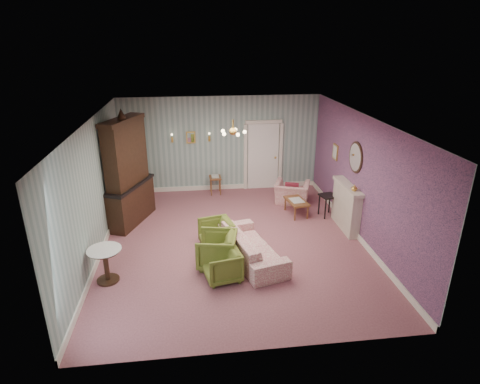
{
  "coord_description": "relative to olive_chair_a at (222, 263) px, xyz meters",
  "views": [
    {
      "loc": [
        -0.88,
        -8.28,
        4.56
      ],
      "look_at": [
        0.2,
        0.4,
        1.1
      ],
      "focal_mm": 29.86,
      "sensor_mm": 36.0,
      "label": 1
    }
  ],
  "objects": [
    {
      "name": "chandelier",
      "position": [
        0.39,
        1.49,
        2.28
      ],
      "size": [
        0.56,
        0.56,
        0.36
      ],
      "primitive_type": null,
      "color": "gold",
      "rests_on": "ceiling"
    },
    {
      "name": "fireplace",
      "position": [
        3.25,
        1.89,
        0.23
      ],
      "size": [
        0.3,
        1.4,
        1.16
      ],
      "primitive_type": null,
      "color": "beige",
      "rests_on": "floor"
    },
    {
      "name": "gilt_mirror_back",
      "position": [
        -0.51,
        4.95,
        1.35
      ],
      "size": [
        0.28,
        0.06,
        0.36
      ],
      "primitive_type": null,
      "color": "gold",
      "rests_on": "wall_back"
    },
    {
      "name": "nesting_table",
      "position": [
        0.17,
        4.64,
        -0.06
      ],
      "size": [
        0.36,
        0.45,
        0.59
      ],
      "primitive_type": null,
      "rotation": [
        0.0,
        0.0,
        0.01
      ],
      "color": "brown",
      "rests_on": "floor"
    },
    {
      "name": "wall_front",
      "position": [
        0.39,
        -2.01,
        1.1
      ],
      "size": [
        6.0,
        0.0,
        6.0
      ],
      "primitive_type": "plane",
      "rotation": [
        -1.57,
        0.0,
        0.0
      ],
      "color": "gray",
      "rests_on": "ground"
    },
    {
      "name": "burgundy_cushion",
      "position": [
        2.27,
        3.49,
        0.13
      ],
      "size": [
        0.41,
        0.28,
        0.39
      ],
      "primitive_type": "cube",
      "rotation": [
        0.17,
        0.0,
        -0.35
      ],
      "color": "maroon",
      "rests_on": "wingback_chair"
    },
    {
      "name": "door",
      "position": [
        1.69,
        4.95,
        0.73
      ],
      "size": [
        1.12,
        0.12,
        2.16
      ],
      "primitive_type": null,
      "color": "white",
      "rests_on": "floor"
    },
    {
      "name": "sofa_chintz",
      "position": [
        0.71,
        0.69,
        0.07
      ],
      "size": [
        1.14,
        2.21,
        0.83
      ],
      "primitive_type": "imported",
      "rotation": [
        0.0,
        0.0,
        1.83
      ],
      "color": "#AD455B",
      "rests_on": "floor"
    },
    {
      "name": "wingback_chair",
      "position": [
        2.32,
        3.64,
        0.07
      ],
      "size": [
        1.11,
        0.91,
        0.83
      ],
      "primitive_type": "imported",
      "rotation": [
        0.0,
        0.0,
        2.78
      ],
      "color": "#AD455B",
      "rests_on": "floor"
    },
    {
      "name": "wall_right_floral",
      "position": [
        3.38,
        1.49,
        1.1
      ],
      "size": [
        0.0,
        7.0,
        7.0
      ],
      "primitive_type": "plane",
      "rotation": [
        1.57,
        0.0,
        -1.57
      ],
      "color": "#C3618D",
      "rests_on": "ground"
    },
    {
      "name": "oval_mirror",
      "position": [
        3.35,
        1.89,
        1.5
      ],
      "size": [
        0.04,
        0.76,
        0.84
      ],
      "primitive_type": null,
      "color": "white",
      "rests_on": "wall_right"
    },
    {
      "name": "wall_right",
      "position": [
        3.39,
        1.49,
        1.1
      ],
      "size": [
        0.0,
        7.0,
        7.0
      ],
      "primitive_type": "plane",
      "rotation": [
        1.57,
        0.0,
        -1.57
      ],
      "color": "gray",
      "rests_on": "ground"
    },
    {
      "name": "olive_chair_a",
      "position": [
        0.0,
        0.0,
        0.0
      ],
      "size": [
        0.76,
        0.79,
        0.7
      ],
      "primitive_type": "imported",
      "rotation": [
        0.0,
        0.0,
        -1.37
      ],
      "color": "olive",
      "rests_on": "floor"
    },
    {
      "name": "olive_chair_b",
      "position": [
        -0.06,
        0.52,
        0.05
      ],
      "size": [
        0.88,
        0.92,
        0.81
      ],
      "primitive_type": "imported",
      "rotation": [
        0.0,
        0.0,
        -1.77
      ],
      "color": "olive",
      "rests_on": "floor"
    },
    {
      "name": "pedestal_table",
      "position": [
        -2.26,
        0.21,
        0.01
      ],
      "size": [
        0.77,
        0.77,
        0.72
      ],
      "primitive_type": null,
      "rotation": [
        0.0,
        0.0,
        -0.18
      ],
      "color": "black",
      "rests_on": "floor"
    },
    {
      "name": "sconce_right",
      "position": [
        0.04,
        4.93,
        1.35
      ],
      "size": [
        0.16,
        0.12,
        0.3
      ],
      "primitive_type": null,
      "color": "gold",
      "rests_on": "wall_back"
    },
    {
      "name": "sconce_left",
      "position": [
        -1.06,
        4.93,
        1.35
      ],
      "size": [
        0.16,
        0.12,
        0.3
      ],
      "primitive_type": null,
      "color": "gold",
      "rests_on": "wall_back"
    },
    {
      "name": "side_table_black",
      "position": [
        3.04,
        2.62,
        -0.05
      ],
      "size": [
        0.48,
        0.48,
        0.61
      ],
      "primitive_type": null,
      "rotation": [
        0.0,
        0.0,
        0.23
      ],
      "color": "black",
      "rests_on": "floor"
    },
    {
      "name": "wall_back",
      "position": [
        0.39,
        4.99,
        1.1
      ],
      "size": [
        6.0,
        0.0,
        6.0
      ],
      "primitive_type": "plane",
      "rotation": [
        1.57,
        0.0,
        0.0
      ],
      "color": "gray",
      "rests_on": "ground"
    },
    {
      "name": "wall_left",
      "position": [
        -2.61,
        1.49,
        1.1
      ],
      "size": [
        0.0,
        7.0,
        7.0
      ],
      "primitive_type": "plane",
      "rotation": [
        1.57,
        0.0,
        1.57
      ],
      "color": "gray",
      "rests_on": "ground"
    },
    {
      "name": "coffee_table",
      "position": [
        2.24,
        2.82,
        -0.14
      ],
      "size": [
        0.57,
        0.87,
        0.42
      ],
      "primitive_type": null,
      "rotation": [
        0.0,
        0.0,
        0.15
      ],
      "color": "brown",
      "rests_on": "floor"
    },
    {
      "name": "mantel_vase",
      "position": [
        3.23,
        1.49,
        0.88
      ],
      "size": [
        0.15,
        0.15,
        0.15
      ],
      "primitive_type": "imported",
      "color": "gold",
      "rests_on": "fireplace"
    },
    {
      "name": "dresser",
      "position": [
        -2.13,
        2.94,
        1.09
      ],
      "size": [
        1.19,
        1.82,
        2.88
      ],
      "primitive_type": null,
      "rotation": [
        0.0,
        0.0,
        -0.38
      ],
      "color": "black",
      "rests_on": "floor"
    },
    {
      "name": "framed_print",
      "position": [
        3.36,
        3.24,
        1.25
      ],
      "size": [
        0.04,
        0.34,
        0.42
      ],
      "primitive_type": null,
      "color": "gold",
      "rests_on": "wall_right"
    },
    {
      "name": "ceiling",
      "position": [
        0.39,
        1.49,
        2.55
      ],
      "size": [
        7.0,
        7.0,
        0.0
      ],
      "primitive_type": "plane",
      "rotation": [
        3.14,
        0.0,
        0.0
      ],
      "color": "white",
      "rests_on": "ground"
    },
    {
      "name": "olive_chair_c",
      "position": [
        -0.02,
        1.33,
        0.01
      ],
      "size": [
        0.8,
        0.83,
        0.71
      ],
      "primitive_type": "imported",
      "rotation": [
        0.0,
        0.0,
        -1.33
      ],
      "color": "olive",
      "rests_on": "floor"
    },
    {
      "name": "floor",
      "position": [
        0.39,
        1.49,
        -0.35
      ],
      "size": [
        7.0,
        7.0,
        0.0
      ],
      "primitive_type": "plane",
      "color": "#995963",
      "rests_on": "ground"
    }
  ]
}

